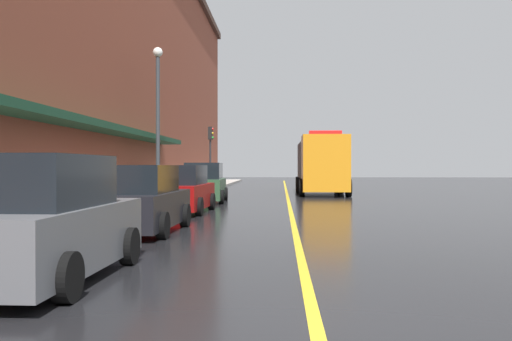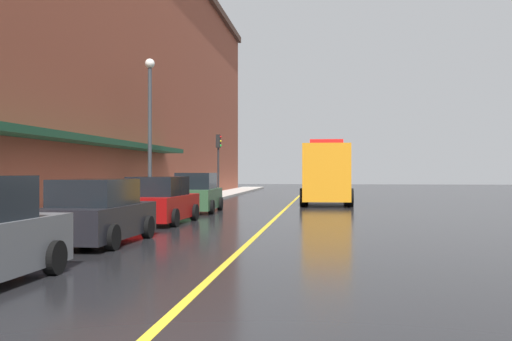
{
  "view_description": "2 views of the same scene",
  "coord_description": "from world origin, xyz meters",
  "px_view_note": "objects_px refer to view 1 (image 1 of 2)",
  "views": [
    {
      "loc": [
        -0.37,
        -5.15,
        1.69
      ],
      "look_at": [
        -1.25,
        14.32,
        1.54
      ],
      "focal_mm": 38.76,
      "sensor_mm": 36.0,
      "label": 1
    },
    {
      "loc": [
        2.06,
        -6.08,
        1.93
      ],
      "look_at": [
        -0.54,
        15.43,
        1.96
      ],
      "focal_mm": 40.72,
      "sensor_mm": 36.0,
      "label": 2
    }
  ],
  "objects_px": {
    "parked_car_0": "(41,223)",
    "parked_car_1": "(139,201)",
    "parking_meter_0": "(115,187)",
    "parked_car_3": "(204,184)",
    "parked_car_2": "(180,190)",
    "street_lamp_left": "(158,107)",
    "parking_meter_1": "(85,191)",
    "utility_truck": "(321,165)",
    "traffic_light_near": "(210,145)"
  },
  "relations": [
    {
      "from": "utility_truck",
      "to": "street_lamp_left",
      "type": "bearing_deg",
      "value": -41.91
    },
    {
      "from": "parking_meter_1",
      "to": "street_lamp_left",
      "type": "height_order",
      "value": "street_lamp_left"
    },
    {
      "from": "traffic_light_near",
      "to": "parked_car_1",
      "type": "bearing_deg",
      "value": -86.97
    },
    {
      "from": "parked_car_0",
      "to": "parked_car_3",
      "type": "distance_m",
      "value": 17.86
    },
    {
      "from": "traffic_light_near",
      "to": "parked_car_2",
      "type": "bearing_deg",
      "value": -86.13
    },
    {
      "from": "parked_car_2",
      "to": "parking_meter_0",
      "type": "xyz_separation_m",
      "value": [
        -1.31,
        -3.59,
        0.25
      ]
    },
    {
      "from": "parked_car_1",
      "to": "parked_car_3",
      "type": "bearing_deg",
      "value": 1.13
    },
    {
      "from": "traffic_light_near",
      "to": "parking_meter_0",
      "type": "bearing_deg",
      "value": -90.16
    },
    {
      "from": "parked_car_1",
      "to": "parked_car_2",
      "type": "distance_m",
      "value": 6.03
    },
    {
      "from": "parked_car_1",
      "to": "traffic_light_near",
      "type": "distance_m",
      "value": 24.61
    },
    {
      "from": "parked_car_3",
      "to": "utility_truck",
      "type": "height_order",
      "value": "utility_truck"
    },
    {
      "from": "parked_car_1",
      "to": "street_lamp_left",
      "type": "height_order",
      "value": "street_lamp_left"
    },
    {
      "from": "parked_car_0",
      "to": "parking_meter_0",
      "type": "distance_m",
      "value": 8.52
    },
    {
      "from": "parked_car_3",
      "to": "parking_meter_0",
      "type": "height_order",
      "value": "parked_car_3"
    },
    {
      "from": "parked_car_2",
      "to": "traffic_light_near",
      "type": "distance_m",
      "value": 18.62
    },
    {
      "from": "parking_meter_0",
      "to": "parked_car_1",
      "type": "bearing_deg",
      "value": -60.91
    },
    {
      "from": "parked_car_2",
      "to": "parking_meter_0",
      "type": "distance_m",
      "value": 3.83
    },
    {
      "from": "parked_car_3",
      "to": "street_lamp_left",
      "type": "distance_m",
      "value": 4.18
    },
    {
      "from": "parked_car_2",
      "to": "parked_car_0",
      "type": "bearing_deg",
      "value": -177.56
    },
    {
      "from": "parked_car_2",
      "to": "street_lamp_left",
      "type": "xyz_separation_m",
      "value": [
        -1.91,
        4.9,
        3.59
      ]
    },
    {
      "from": "parking_meter_0",
      "to": "traffic_light_near",
      "type": "relative_size",
      "value": 0.31
    },
    {
      "from": "parked_car_2",
      "to": "street_lamp_left",
      "type": "relative_size",
      "value": 0.64
    },
    {
      "from": "parked_car_1",
      "to": "parked_car_3",
      "type": "height_order",
      "value": "parked_car_3"
    },
    {
      "from": "parked_car_3",
      "to": "parking_meter_1",
      "type": "relative_size",
      "value": 3.27
    },
    {
      "from": "parked_car_3",
      "to": "parking_meter_1",
      "type": "xyz_separation_m",
      "value": [
        -1.39,
        -12.02,
        0.2
      ]
    },
    {
      "from": "parked_car_1",
      "to": "utility_truck",
      "type": "distance_m",
      "value": 20.89
    },
    {
      "from": "parking_meter_1",
      "to": "parked_car_2",
      "type": "bearing_deg",
      "value": 77.96
    },
    {
      "from": "parked_car_1",
      "to": "utility_truck",
      "type": "bearing_deg",
      "value": -15.65
    },
    {
      "from": "utility_truck",
      "to": "parking_meter_0",
      "type": "height_order",
      "value": "utility_truck"
    },
    {
      "from": "utility_truck",
      "to": "street_lamp_left",
      "type": "relative_size",
      "value": 1.23
    },
    {
      "from": "parked_car_3",
      "to": "parking_meter_1",
      "type": "height_order",
      "value": "parked_car_3"
    },
    {
      "from": "parked_car_2",
      "to": "parked_car_3",
      "type": "xyz_separation_m",
      "value": [
        0.08,
        5.88,
        0.05
      ]
    },
    {
      "from": "parked_car_0",
      "to": "parked_car_1",
      "type": "height_order",
      "value": "parked_car_0"
    },
    {
      "from": "parking_meter_0",
      "to": "parked_car_3",
      "type": "bearing_deg",
      "value": 81.66
    },
    {
      "from": "parked_car_1",
      "to": "traffic_light_near",
      "type": "bearing_deg",
      "value": 4.31
    },
    {
      "from": "parking_meter_1",
      "to": "traffic_light_near",
      "type": "distance_m",
      "value": 24.65
    },
    {
      "from": "parked_car_2",
      "to": "parked_car_3",
      "type": "height_order",
      "value": "parked_car_3"
    },
    {
      "from": "parked_car_2",
      "to": "street_lamp_left",
      "type": "bearing_deg",
      "value": 23.04
    },
    {
      "from": "parked_car_3",
      "to": "street_lamp_left",
      "type": "relative_size",
      "value": 0.63
    },
    {
      "from": "street_lamp_left",
      "to": "parked_car_3",
      "type": "bearing_deg",
      "value": 26.32
    },
    {
      "from": "parked_car_1",
      "to": "traffic_light_near",
      "type": "xyz_separation_m",
      "value": [
        -1.3,
        24.46,
        2.35
      ]
    },
    {
      "from": "parked_car_1",
      "to": "utility_truck",
      "type": "xyz_separation_m",
      "value": [
        6.08,
        19.96,
        0.94
      ]
    },
    {
      "from": "parking_meter_0",
      "to": "street_lamp_left",
      "type": "relative_size",
      "value": 0.19
    },
    {
      "from": "parked_car_1",
      "to": "parking_meter_1",
      "type": "distance_m",
      "value": 1.39
    },
    {
      "from": "utility_truck",
      "to": "traffic_light_near",
      "type": "relative_size",
      "value": 1.98
    },
    {
      "from": "street_lamp_left",
      "to": "parked_car_0",
      "type": "bearing_deg",
      "value": -83.06
    },
    {
      "from": "traffic_light_near",
      "to": "parked_car_3",
      "type": "bearing_deg",
      "value": -83.96
    },
    {
      "from": "parked_car_2",
      "to": "street_lamp_left",
      "type": "height_order",
      "value": "street_lamp_left"
    },
    {
      "from": "parking_meter_0",
      "to": "parking_meter_1",
      "type": "distance_m",
      "value": 2.54
    },
    {
      "from": "parked_car_1",
      "to": "utility_truck",
      "type": "relative_size",
      "value": 0.5
    }
  ]
}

